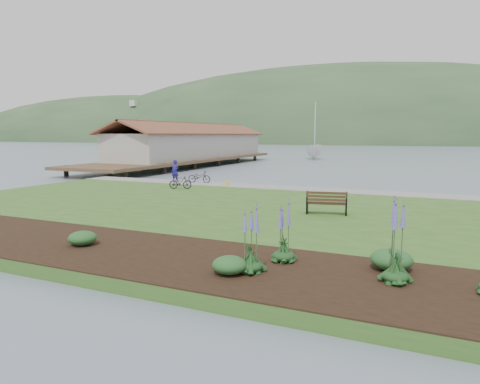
% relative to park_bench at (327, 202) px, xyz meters
% --- Properties ---
extents(ground, '(600.00, 600.00, 0.00)m').
position_rel_park_bench_xyz_m(ground, '(-4.02, 1.35, -0.94)').
color(ground, slate).
rests_on(ground, ground).
extents(lawn, '(34.00, 20.00, 0.40)m').
position_rel_park_bench_xyz_m(lawn, '(-4.02, -0.65, -0.74)').
color(lawn, '#31591F').
rests_on(lawn, ground).
extents(shoreline_path, '(34.00, 2.20, 0.03)m').
position_rel_park_bench_xyz_m(shoreline_path, '(-4.02, 8.25, -0.53)').
color(shoreline_path, gray).
rests_on(shoreline_path, lawn).
extents(garden_bed, '(24.00, 4.40, 0.04)m').
position_rel_park_bench_xyz_m(garden_bed, '(-1.02, -8.45, -0.52)').
color(garden_bed, black).
rests_on(garden_bed, lawn).
extents(far_hillside, '(580.00, 80.00, 38.00)m').
position_rel_park_bench_xyz_m(far_hillside, '(15.98, 171.35, -0.94)').
color(far_hillside, '#2F4E2C').
rests_on(far_hillside, ground).
extents(pier_pavilion, '(8.00, 36.00, 5.40)m').
position_rel_park_bench_xyz_m(pier_pavilion, '(-24.02, 28.87, 1.70)').
color(pier_pavilion, '#4C3826').
rests_on(pier_pavilion, ground).
extents(park_bench, '(1.87, 1.06, 1.09)m').
position_rel_park_bench_xyz_m(park_bench, '(0.00, 0.00, 0.00)').
color(park_bench, black).
rests_on(park_bench, lawn).
extents(person, '(0.75, 0.55, 1.97)m').
position_rel_park_bench_xyz_m(person, '(-13.20, 8.12, 0.44)').
color(person, navy).
rests_on(person, lawn).
extents(bicycle_a, '(0.85, 1.79, 0.90)m').
position_rel_park_bench_xyz_m(bicycle_a, '(-11.39, 8.55, -0.09)').
color(bicycle_a, black).
rests_on(bicycle_a, lawn).
extents(bicycle_b, '(0.95, 1.51, 0.88)m').
position_rel_park_bench_xyz_m(bicycle_b, '(-10.79, 5.01, -0.10)').
color(bicycle_b, black).
rests_on(bicycle_b, lawn).
extents(sailboat, '(14.00, 14.11, 28.59)m').
position_rel_park_bench_xyz_m(sailboat, '(-13.26, 48.71, -0.94)').
color(sailboat, silver).
rests_on(sailboat, ground).
extents(pannier, '(0.24, 0.33, 0.32)m').
position_rel_park_bench_xyz_m(pannier, '(-8.74, 7.72, -0.38)').
color(pannier, yellow).
rests_on(pannier, lawn).
extents(echium_0, '(0.62, 0.62, 1.82)m').
position_rel_park_bench_xyz_m(echium_0, '(0.10, -8.89, 0.17)').
color(echium_0, '#153A17').
rests_on(echium_0, garden_bed).
extents(echium_1, '(0.62, 0.62, 1.82)m').
position_rel_park_bench_xyz_m(echium_1, '(0.58, -7.65, 0.17)').
color(echium_1, '#153A17').
rests_on(echium_1, garden_bed).
extents(echium_2, '(0.62, 0.62, 2.16)m').
position_rel_park_bench_xyz_m(echium_2, '(3.56, -8.19, 0.31)').
color(echium_2, '#153A17').
rests_on(echium_2, garden_bed).
extents(shrub_0, '(0.89, 0.89, 0.45)m').
position_rel_park_bench_xyz_m(shrub_0, '(-5.84, -8.61, -0.28)').
color(shrub_0, '#1E4C21').
rests_on(shrub_0, garden_bed).
extents(shrub_1, '(0.89, 0.89, 0.45)m').
position_rel_park_bench_xyz_m(shrub_1, '(-0.33, -9.22, -0.28)').
color(shrub_1, '#1E4C21').
rests_on(shrub_1, garden_bed).
extents(shrub_2, '(1.07, 1.07, 0.54)m').
position_rel_park_bench_xyz_m(shrub_2, '(3.38, -7.19, -0.23)').
color(shrub_2, '#1E4C21').
rests_on(shrub_2, garden_bed).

